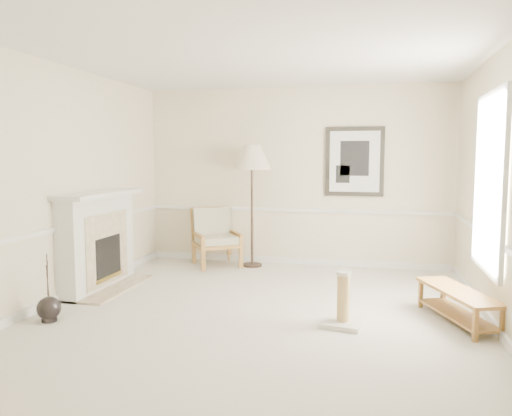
# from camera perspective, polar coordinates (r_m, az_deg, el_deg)

# --- Properties ---
(ground) EXTENTS (5.50, 5.50, 0.00)m
(ground) POSITION_cam_1_polar(r_m,az_deg,el_deg) (5.79, 0.29, -11.98)
(ground) COLOR silver
(ground) RESTS_ON ground
(room) EXTENTS (5.04, 5.54, 2.92)m
(room) POSITION_cam_1_polar(r_m,az_deg,el_deg) (5.56, 1.87, 6.82)
(room) COLOR beige
(room) RESTS_ON ground
(fireplace) EXTENTS (0.64, 1.64, 1.31)m
(fireplace) POSITION_cam_1_polar(r_m,az_deg,el_deg) (7.04, -17.55, -3.66)
(fireplace) COLOR white
(fireplace) RESTS_ON ground
(floor_vase) EXTENTS (0.25, 0.25, 0.74)m
(floor_vase) POSITION_cam_1_polar(r_m,az_deg,el_deg) (5.93, -22.59, -10.61)
(floor_vase) COLOR black
(floor_vase) RESTS_ON ground
(armchair) EXTENTS (1.00, 1.02, 0.94)m
(armchair) POSITION_cam_1_polar(r_m,az_deg,el_deg) (8.26, -4.71, -3.00)
(armchair) COLOR olive
(armchair) RESTS_ON ground
(floor_lamp) EXTENTS (0.80, 0.80, 1.96)m
(floor_lamp) POSITION_cam_1_polar(r_m,az_deg,el_deg) (7.99, -0.46, 5.41)
(floor_lamp) COLOR black
(floor_lamp) RESTS_ON ground
(bench) EXTENTS (0.79, 1.29, 0.35)m
(bench) POSITION_cam_1_polar(r_m,az_deg,el_deg) (5.85, 22.07, -9.79)
(bench) COLOR olive
(bench) RESTS_ON ground
(scratching_post) EXTENTS (0.47, 0.47, 0.58)m
(scratching_post) POSITION_cam_1_polar(r_m,az_deg,el_deg) (5.43, 9.93, -11.27)
(scratching_post) COLOR white
(scratching_post) RESTS_ON ground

